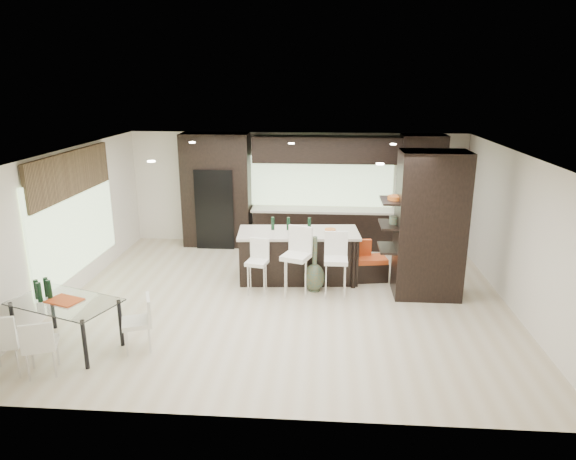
# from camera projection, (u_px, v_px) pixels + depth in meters

# --- Properties ---
(ground) EXTENTS (8.00, 8.00, 0.00)m
(ground) POSITION_uv_depth(u_px,v_px,m) (286.00, 299.00, 9.48)
(ground) COLOR beige
(ground) RESTS_ON ground
(back_wall) EXTENTS (8.00, 0.02, 2.70)m
(back_wall) POSITION_uv_depth(u_px,v_px,m) (297.00, 189.00, 12.45)
(back_wall) COLOR white
(back_wall) RESTS_ON ground
(left_wall) EXTENTS (0.02, 7.00, 2.70)m
(left_wall) POSITION_uv_depth(u_px,v_px,m) (68.00, 224.00, 9.38)
(left_wall) COLOR white
(left_wall) RESTS_ON ground
(right_wall) EXTENTS (0.02, 7.00, 2.70)m
(right_wall) POSITION_uv_depth(u_px,v_px,m) (517.00, 233.00, 8.82)
(right_wall) COLOR white
(right_wall) RESTS_ON ground
(ceiling) EXTENTS (8.00, 7.00, 0.02)m
(ceiling) POSITION_uv_depth(u_px,v_px,m) (285.00, 153.00, 8.72)
(ceiling) COLOR white
(ceiling) RESTS_ON ground
(window_left) EXTENTS (0.04, 3.20, 1.90)m
(window_left) POSITION_uv_depth(u_px,v_px,m) (75.00, 221.00, 9.57)
(window_left) COLOR #B2D199
(window_left) RESTS_ON left_wall
(window_back) EXTENTS (3.40, 0.04, 1.20)m
(window_back) POSITION_uv_depth(u_px,v_px,m) (322.00, 181.00, 12.31)
(window_back) COLOR #B2D199
(window_back) RESTS_ON back_wall
(stone_accent) EXTENTS (0.08, 3.00, 0.80)m
(stone_accent) POSITION_uv_depth(u_px,v_px,m) (71.00, 174.00, 9.31)
(stone_accent) COLOR brown
(stone_accent) RESTS_ON left_wall
(ceiling_spots) EXTENTS (4.00, 3.00, 0.02)m
(ceiling_spots) POSITION_uv_depth(u_px,v_px,m) (287.00, 152.00, 8.97)
(ceiling_spots) COLOR white
(ceiling_spots) RESTS_ON ceiling
(back_cabinetry) EXTENTS (6.80, 0.68, 2.70)m
(back_cabinetry) POSITION_uv_depth(u_px,v_px,m) (317.00, 192.00, 12.10)
(back_cabinetry) COLOR black
(back_cabinetry) RESTS_ON ground
(refrigerator) EXTENTS (0.90, 0.68, 1.90)m
(refrigerator) POSITION_uv_depth(u_px,v_px,m) (217.00, 207.00, 12.33)
(refrigerator) COLOR black
(refrigerator) RESTS_ON ground
(partition_column) EXTENTS (1.20, 0.80, 2.70)m
(partition_column) POSITION_uv_depth(u_px,v_px,m) (430.00, 225.00, 9.30)
(partition_column) COLOR black
(partition_column) RESTS_ON ground
(kitchen_island) EXTENTS (2.46, 1.22, 1.00)m
(kitchen_island) POSITION_uv_depth(u_px,v_px,m) (298.00, 255.00, 10.32)
(kitchen_island) COLOR black
(kitchen_island) RESTS_ON ground
(stool_left) EXTENTS (0.44, 0.44, 0.84)m
(stool_left) POSITION_uv_depth(u_px,v_px,m) (257.00, 272.00, 9.63)
(stool_left) COLOR white
(stool_left) RESTS_ON ground
(stool_mid) EXTENTS (0.59, 0.59, 1.05)m
(stool_mid) POSITION_uv_depth(u_px,v_px,m) (296.00, 269.00, 9.50)
(stool_mid) COLOR white
(stool_mid) RESTS_ON ground
(stool_right) EXTENTS (0.43, 0.43, 0.97)m
(stool_right) POSITION_uv_depth(u_px,v_px,m) (335.00, 271.00, 9.48)
(stool_right) COLOR white
(stool_right) RESTS_ON ground
(bench) EXTENTS (1.30, 0.68, 0.48)m
(bench) POSITION_uv_depth(u_px,v_px,m) (356.00, 269.00, 10.32)
(bench) COLOR black
(bench) RESTS_ON ground
(floor_vase) EXTENTS (0.40, 0.40, 1.08)m
(floor_vase) POSITION_uv_depth(u_px,v_px,m) (315.00, 264.00, 9.70)
(floor_vase) COLOR #434F39
(floor_vase) RESTS_ON ground
(dining_table) EXTENTS (1.76, 1.35, 0.75)m
(dining_table) POSITION_uv_depth(u_px,v_px,m) (67.00, 324.00, 7.67)
(dining_table) COLOR white
(dining_table) RESTS_ON ground
(chair_near) EXTENTS (0.54, 0.54, 0.77)m
(chair_near) POSITION_uv_depth(u_px,v_px,m) (41.00, 348.00, 6.97)
(chair_near) COLOR white
(chair_near) RESTS_ON ground
(chair_far) EXTENTS (0.57, 0.57, 0.86)m
(chair_far) POSITION_uv_depth(u_px,v_px,m) (6.00, 345.00, 6.97)
(chair_far) COLOR white
(chair_far) RESTS_ON ground
(chair_end) EXTENTS (0.54, 0.54, 0.77)m
(chair_end) POSITION_uv_depth(u_px,v_px,m) (137.00, 326.00, 7.59)
(chair_end) COLOR white
(chair_end) RESTS_ON ground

